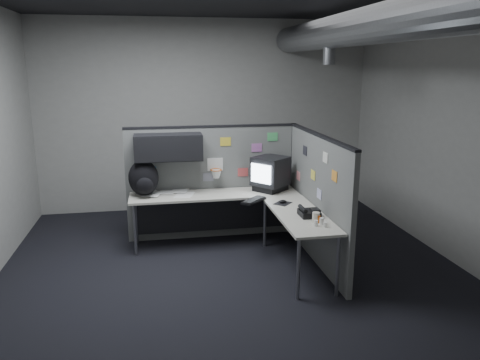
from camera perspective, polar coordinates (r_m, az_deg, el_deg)
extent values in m
cube|color=black|center=(5.78, -0.75, -11.24)|extent=(5.60, 5.60, 0.01)
cube|color=#9E9E99|center=(8.06, -4.17, 7.78)|extent=(5.60, 0.01, 3.20)
cube|color=#9E9E99|center=(2.65, 9.43, -4.92)|extent=(5.60, 0.01, 3.20)
cube|color=#9E9E99|center=(6.39, 24.93, 4.96)|extent=(0.01, 5.60, 3.20)
cylinder|color=slate|center=(5.65, 13.99, 17.56)|extent=(0.40, 5.49, 0.40)
cylinder|color=slate|center=(6.38, 10.83, 15.00)|extent=(0.16, 0.16, 0.30)
cube|color=#606260|center=(6.71, -3.35, -0.37)|extent=(2.43, 0.06, 1.60)
cube|color=black|center=(6.56, -3.45, 6.55)|extent=(2.43, 0.07, 0.03)
cube|color=black|center=(6.95, 6.38, 0.07)|extent=(0.07, 0.07, 1.60)
cube|color=black|center=(6.35, -8.72, 3.99)|extent=(0.90, 0.35, 0.35)
cube|color=black|center=(6.18, -8.67, 3.71)|extent=(0.90, 0.02, 0.33)
cube|color=silver|center=(6.62, -3.04, 1.91)|extent=(0.22, 0.02, 0.18)
torus|color=#D85914|center=(6.54, -2.93, 1.24)|extent=(0.16, 0.16, 0.01)
cone|color=white|center=(6.55, -2.93, 0.73)|extent=(0.14, 0.14, 0.11)
cube|color=#337FCC|center=(6.58, -10.84, 1.09)|extent=(0.15, 0.01, 0.12)
cube|color=gold|center=(6.58, -1.79, 4.70)|extent=(0.15, 0.01, 0.12)
cube|color=#CC4C4C|center=(6.71, 0.35, 0.97)|extent=(0.15, 0.01, 0.12)
cube|color=#B266B2|center=(6.68, 2.05, 3.96)|extent=(0.15, 0.01, 0.12)
cube|color=#4CB266|center=(6.71, 3.99, 5.28)|extent=(0.15, 0.01, 0.12)
cube|color=gray|center=(6.65, -3.88, 0.37)|extent=(0.15, 0.01, 0.12)
cube|color=#606260|center=(5.96, 9.37, -2.38)|extent=(0.06, 2.23, 1.60)
cube|color=black|center=(5.79, 9.68, 5.40)|extent=(0.07, 2.23, 0.03)
cube|color=#26262D|center=(6.22, 7.92, 3.57)|extent=(0.01, 0.15, 0.12)
cube|color=#E5D84C|center=(5.95, 8.89, 0.60)|extent=(0.01, 0.15, 0.12)
cube|color=silver|center=(5.52, 10.36, 2.70)|extent=(0.01, 0.15, 0.12)
cube|color=#D87F7F|center=(6.54, 7.13, 0.51)|extent=(0.01, 0.15, 0.12)
cube|color=orange|center=(5.28, 11.43, 0.48)|extent=(0.01, 0.15, 0.12)
cube|color=silver|center=(5.76, 9.63, -1.70)|extent=(0.01, 0.15, 0.12)
cube|color=beige|center=(6.43, -3.12, -1.80)|extent=(2.30, 0.56, 0.03)
cube|color=beige|center=(5.62, 7.24, -4.20)|extent=(0.56, 1.55, 0.03)
cube|color=black|center=(6.73, -3.33, -3.89)|extent=(2.18, 0.02, 0.55)
cylinder|color=gray|center=(6.29, -12.68, -5.97)|extent=(0.04, 0.04, 0.70)
cylinder|color=gray|center=(6.70, -12.55, -4.71)|extent=(0.04, 0.04, 0.70)
cylinder|color=gray|center=(6.44, 3.03, -5.16)|extent=(0.04, 0.04, 0.70)
cylinder|color=gray|center=(5.06, 7.13, -10.71)|extent=(0.04, 0.04, 0.70)
cylinder|color=gray|center=(5.20, 11.83, -10.21)|extent=(0.04, 0.04, 0.70)
cube|color=black|center=(6.59, 3.72, -0.92)|extent=(0.53, 0.52, 0.08)
cube|color=black|center=(6.53, 3.75, 1.11)|extent=(0.59, 0.59, 0.40)
cube|color=#D1E5F9|center=(6.36, 2.56, 0.77)|extent=(0.22, 0.26, 0.26)
cube|color=black|center=(6.04, 1.67, -2.54)|extent=(0.38, 0.39, 0.03)
cube|color=black|center=(6.03, 1.68, -2.38)|extent=(0.34, 0.35, 0.01)
cube|color=black|center=(5.99, 5.22, -2.84)|extent=(0.27, 0.27, 0.01)
ellipsoid|color=black|center=(5.98, 5.23, -2.63)|extent=(0.10, 0.07, 0.04)
cube|color=black|center=(5.52, 8.43, -4.04)|extent=(0.22, 0.24, 0.07)
cylinder|color=black|center=(5.49, 7.65, -3.48)|extent=(0.05, 0.22, 0.05)
cube|color=black|center=(5.52, 9.12, -3.59)|extent=(0.10, 0.13, 0.02)
cylinder|color=silver|center=(5.25, 9.93, -4.98)|extent=(0.06, 0.06, 0.08)
cylinder|color=silver|center=(5.20, 9.25, -5.21)|extent=(0.05, 0.05, 0.07)
cylinder|color=silver|center=(5.19, 10.35, -5.37)|extent=(0.05, 0.05, 0.05)
cylinder|color=#D85914|center=(5.30, 9.54, -4.72)|extent=(0.05, 0.05, 0.09)
cylinder|color=beige|center=(5.31, 9.24, -4.51)|extent=(0.09, 0.09, 0.12)
cube|color=white|center=(6.39, -6.82, -1.82)|extent=(0.31, 0.37, 0.00)
cube|color=white|center=(6.60, -8.80, -1.34)|extent=(0.31, 0.37, 0.00)
cube|color=white|center=(6.57, -11.32, -1.49)|extent=(0.31, 0.37, 0.00)
cube|color=white|center=(6.61, -7.32, -1.21)|extent=(0.31, 0.37, 0.00)
cube|color=white|center=(6.46, -10.63, -1.66)|extent=(0.31, 0.37, 0.00)
ellipsoid|color=black|center=(6.39, -11.67, 0.24)|extent=(0.46, 0.38, 0.49)
ellipsoid|color=black|center=(6.24, -11.52, -0.70)|extent=(0.24, 0.17, 0.22)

